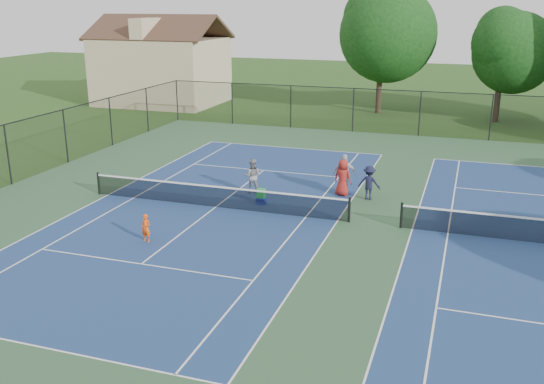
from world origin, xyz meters
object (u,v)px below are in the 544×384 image
(tree_back_b, at_px, (382,29))
(ball_hopper, at_px, (261,193))
(ball_crate, at_px, (261,201))
(bystander_c, at_px, (343,178))
(child_player, at_px, (146,228))
(bystander_a, at_px, (345,174))
(tree_back_c, at_px, (503,47))
(clapboard_house, at_px, (162,68))
(bystander_b, at_px, (369,183))
(instructor, at_px, (252,176))

(tree_back_b, xyz_separation_m, ball_hopper, (-1.26, -24.92, -6.10))
(tree_back_b, height_order, ball_crate, tree_back_b)
(bystander_c, relative_size, ball_hopper, 4.27)
(child_player, relative_size, bystander_a, 0.57)
(tree_back_b, relative_size, ball_hopper, 24.83)
(tree_back_b, height_order, tree_back_c, tree_back_b)
(bystander_a, bearing_deg, clapboard_house, -60.41)
(clapboard_house, relative_size, ball_crate, 26.70)
(bystander_b, bearing_deg, child_player, 49.55)
(tree_back_c, height_order, clapboard_house, tree_back_c)
(bystander_a, bearing_deg, ball_crate, 25.11)
(tree_back_b, distance_m, tree_back_c, 9.12)
(tree_back_c, distance_m, bystander_b, 22.99)
(tree_back_c, xyz_separation_m, bystander_c, (-7.08, -21.54, -4.62))
(bystander_b, height_order, bystander_c, bystander_c)
(clapboard_house, bearing_deg, tree_back_c, 0.00)
(clapboard_house, distance_m, bystander_b, 31.15)
(clapboard_house, bearing_deg, bystander_b, -44.41)
(bystander_a, xyz_separation_m, ball_crate, (-3.20, -2.69, -0.80))
(tree_back_b, relative_size, child_player, 9.28)
(tree_back_b, distance_m, bystander_a, 23.02)
(tree_back_b, height_order, clapboard_house, tree_back_b)
(bystander_b, bearing_deg, tree_back_c, -103.10)
(instructor, bearing_deg, child_player, 60.71)
(bystander_c, bearing_deg, bystander_a, -81.75)
(ball_hopper, bearing_deg, child_player, -115.16)
(instructor, bearing_deg, ball_crate, 107.28)
(tree_back_b, xyz_separation_m, tree_back_c, (9.00, -1.00, -1.11))
(child_player, bearing_deg, ball_hopper, 71.08)
(tree_back_b, bearing_deg, tree_back_c, -6.34)
(tree_back_b, bearing_deg, ball_crate, -92.88)
(bystander_b, bearing_deg, tree_back_b, -80.15)
(tree_back_c, distance_m, ball_hopper, 26.50)
(bystander_a, bearing_deg, ball_hopper, 25.11)
(tree_back_b, relative_size, bystander_b, 6.35)
(tree_back_c, xyz_separation_m, bystander_b, (-5.81, -21.74, -4.69))
(tree_back_c, height_order, instructor, tree_back_c)
(bystander_a, bearing_deg, tree_back_b, -100.03)
(child_player, bearing_deg, bystander_b, 53.92)
(tree_back_c, height_order, bystander_c, tree_back_c)
(bystander_c, relative_size, ball_crate, 4.26)
(clapboard_house, xyz_separation_m, instructor, (16.79, -22.47, -2.27))
(tree_back_c, height_order, ball_hopper, tree_back_c)
(clapboard_house, xyz_separation_m, bystander_c, (20.92, -21.54, -2.23))
(bystander_b, bearing_deg, bystander_c, -7.05)
(clapboard_house, distance_m, child_player, 33.24)
(tree_back_b, height_order, bystander_b, tree_back_b)
(child_player, bearing_deg, tree_back_c, 72.66)
(tree_back_c, xyz_separation_m, instructor, (-11.21, -22.47, -4.66))
(bystander_b, height_order, ball_hopper, bystander_b)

